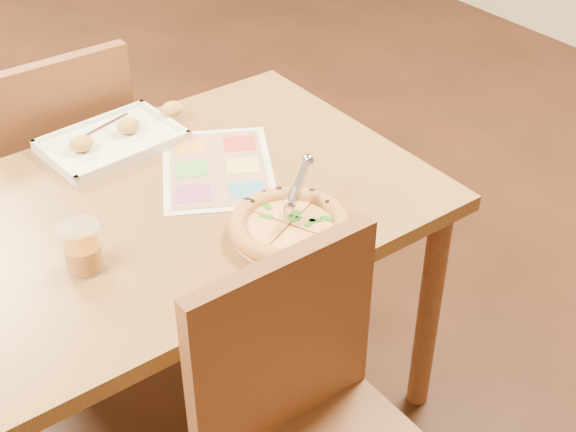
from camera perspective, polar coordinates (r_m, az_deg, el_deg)
dining_table at (r=1.94m, az=-9.36°, el=-1.47°), size 1.30×0.85×0.72m
chair_near at (r=1.61m, az=1.61°, el=-13.95°), size 0.42×0.42×0.47m
chair_far at (r=2.45m, az=-16.06°, el=4.18°), size 0.42×0.42×0.47m
plate at (r=1.78m, az=-0.00°, el=-1.13°), size 0.30×0.30×0.01m
pizza at (r=1.76m, az=0.13°, el=-0.70°), size 0.27×0.27×0.04m
pizza_cutter at (r=1.77m, az=0.62°, el=1.83°), size 0.14×0.10×0.10m
appetizer_tray at (r=2.14m, az=-12.16°, el=5.35°), size 0.40×0.26×0.06m
glass_tumbler at (r=1.71m, az=-14.40°, el=-2.37°), size 0.09×0.09×0.11m
menu at (r=2.01m, az=-5.04°, el=3.43°), size 0.42×0.46×0.00m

